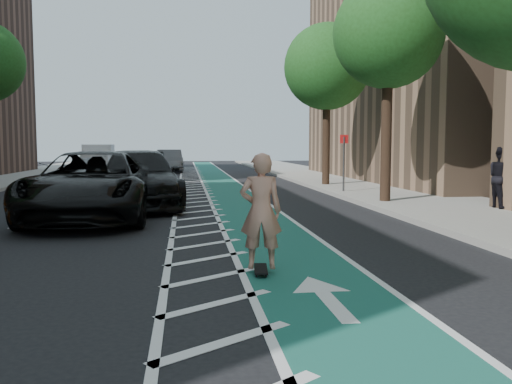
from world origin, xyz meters
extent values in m
plane|color=black|center=(0.00, 0.00, 0.00)|extent=(120.00, 120.00, 0.00)
cube|color=#1A5C51|center=(3.00, 10.00, 0.01)|extent=(2.00, 90.00, 0.01)
cube|color=silver|center=(1.50, 10.00, 0.01)|extent=(1.40, 90.00, 0.01)
cube|color=gray|center=(9.50, 10.00, 0.07)|extent=(5.00, 90.00, 0.15)
cube|color=gray|center=(7.05, 10.00, 0.08)|extent=(0.12, 90.00, 0.16)
cube|color=#84664C|center=(17.50, 20.00, 9.50)|extent=(14.00, 22.00, 19.00)
cylinder|color=#382619|center=(7.90, 8.00, 2.20)|extent=(0.36, 0.36, 4.40)
sphere|color=#1D4B19|center=(7.90, 8.00, 5.80)|extent=(4.20, 4.20, 4.20)
cylinder|color=#382619|center=(7.90, 16.00, 2.20)|extent=(0.36, 0.36, 4.40)
sphere|color=#1D4B19|center=(7.90, 16.00, 5.80)|extent=(4.20, 4.20, 4.20)
cylinder|color=#4C4C4C|center=(7.60, 12.00, 1.20)|extent=(0.08, 0.08, 2.40)
cube|color=red|center=(7.60, 12.00, 2.30)|extent=(0.35, 0.02, 0.35)
cube|color=black|center=(2.30, -1.24, 0.08)|extent=(0.29, 0.75, 0.03)
cylinder|color=black|center=(2.25, -0.99, 0.03)|extent=(0.03, 0.06, 0.06)
cylinder|color=black|center=(2.40, -1.00, 0.03)|extent=(0.03, 0.06, 0.06)
cylinder|color=black|center=(2.20, -1.47, 0.03)|extent=(0.03, 0.06, 0.06)
cylinder|color=black|center=(2.35, -1.48, 0.03)|extent=(0.03, 0.06, 0.06)
imported|color=tan|center=(2.30, -1.24, 1.02)|extent=(0.72, 0.51, 1.84)
imported|color=black|center=(-1.42, 5.69, 0.95)|extent=(3.23, 6.85, 1.89)
imported|color=black|center=(-0.46, 8.69, 0.94)|extent=(3.41, 6.74, 1.88)
imported|color=gray|center=(-4.80, 25.20, 0.67)|extent=(1.79, 4.00, 1.34)
imported|color=#5D5E62|center=(-0.11, 31.91, 0.85)|extent=(2.19, 5.28, 1.70)
imported|color=black|center=(10.62, 5.58, 1.09)|extent=(0.74, 0.94, 1.87)
cube|color=silver|center=(-6.10, 37.11, 1.04)|extent=(2.42, 3.42, 2.08)
cube|color=silver|center=(-6.00, 34.61, 0.78)|extent=(2.15, 1.75, 1.56)
cylinder|color=black|center=(-6.92, 34.16, 0.36)|extent=(0.29, 0.74, 0.73)
cylinder|color=black|center=(-5.04, 34.23, 0.36)|extent=(0.29, 0.74, 0.73)
cylinder|color=black|center=(-7.07, 37.91, 0.36)|extent=(0.29, 0.74, 0.73)
cylinder|color=black|center=(-5.19, 37.98, 0.36)|extent=(0.29, 0.74, 0.73)
cylinder|color=orange|center=(-3.60, 9.50, 0.52)|extent=(0.60, 0.60, 1.03)
cylinder|color=silver|center=(-3.60, 9.50, 0.34)|extent=(0.61, 0.61, 0.14)
cylinder|color=silver|center=(-3.60, 9.50, 0.67)|extent=(0.61, 0.61, 0.14)
cylinder|color=black|center=(-3.60, 9.50, 0.02)|extent=(0.76, 0.76, 0.05)
cylinder|color=#FF5B0D|center=(-3.89, 17.75, 0.43)|extent=(0.50, 0.50, 0.86)
cylinder|color=silver|center=(-3.89, 17.75, 0.29)|extent=(0.51, 0.51, 0.11)
cylinder|color=silver|center=(-3.89, 17.75, 0.55)|extent=(0.51, 0.51, 0.11)
cylinder|color=black|center=(-3.89, 17.75, 0.02)|extent=(0.63, 0.63, 0.04)
camera|label=1|loc=(1.12, -9.69, 2.07)|focal=38.00mm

